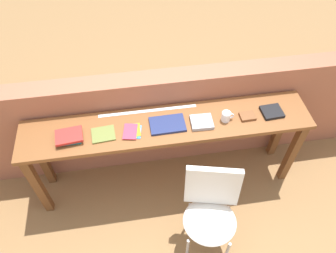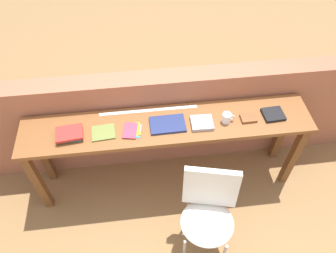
# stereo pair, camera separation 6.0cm
# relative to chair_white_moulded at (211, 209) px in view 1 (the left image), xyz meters

# --- Properties ---
(ground_plane) EXTENTS (40.00, 40.00, 0.00)m
(ground_plane) POSITION_rel_chair_white_moulded_xyz_m (-0.26, 0.36, -0.53)
(ground_plane) COLOR olive
(brick_wall_back) EXTENTS (6.00, 0.20, 1.12)m
(brick_wall_back) POSITION_rel_chair_white_moulded_xyz_m (-0.26, 1.00, 0.03)
(brick_wall_back) COLOR #9E5B42
(brick_wall_back) RESTS_ON ground
(sideboard) EXTENTS (2.50, 0.44, 0.88)m
(sideboard) POSITION_rel_chair_white_moulded_xyz_m (-0.26, 0.66, 0.21)
(sideboard) COLOR brown
(sideboard) RESTS_ON ground
(chair_white_moulded) EXTENTS (0.53, 0.54, 0.89)m
(chair_white_moulded) POSITION_rel_chair_white_moulded_xyz_m (0.00, 0.00, 0.00)
(chair_white_moulded) COLOR silver
(chair_white_moulded) RESTS_ON ground
(book_stack_leftmost) EXTENTS (0.23, 0.19, 0.05)m
(book_stack_leftmost) POSITION_rel_chair_white_moulded_xyz_m (-1.07, 0.62, 0.38)
(book_stack_leftmost) COLOR #19757A
(book_stack_leftmost) RESTS_ON sideboard
(magazine_cycling) EXTENTS (0.20, 0.18, 0.01)m
(magazine_cycling) POSITION_rel_chair_white_moulded_xyz_m (-0.79, 0.62, 0.36)
(magazine_cycling) COLOR olive
(magazine_cycling) RESTS_ON sideboard
(pamphlet_pile_colourful) EXTENTS (0.17, 0.19, 0.01)m
(pamphlet_pile_colourful) POSITION_rel_chair_white_moulded_xyz_m (-0.56, 0.62, 0.36)
(pamphlet_pile_colourful) COLOR purple
(pamphlet_pile_colourful) RESTS_ON sideboard
(book_open_centre) EXTENTS (0.30, 0.20, 0.02)m
(book_open_centre) POSITION_rel_chair_white_moulded_xyz_m (-0.26, 0.64, 0.36)
(book_open_centre) COLOR navy
(book_open_centre) RESTS_ON sideboard
(book_grey_hardcover) EXTENTS (0.19, 0.17, 0.03)m
(book_grey_hardcover) POSITION_rel_chair_white_moulded_xyz_m (0.03, 0.62, 0.37)
(book_grey_hardcover) COLOR #9E9EA3
(book_grey_hardcover) RESTS_ON sideboard
(mug) EXTENTS (0.11, 0.08, 0.09)m
(mug) POSITION_rel_chair_white_moulded_xyz_m (0.25, 0.63, 0.40)
(mug) COLOR white
(mug) RESTS_ON sideboard
(leather_journal_brown) EXTENTS (0.13, 0.10, 0.02)m
(leather_journal_brown) POSITION_rel_chair_white_moulded_xyz_m (0.44, 0.63, 0.37)
(leather_journal_brown) COLOR brown
(leather_journal_brown) RESTS_ON sideboard
(book_repair_rightmost) EXTENTS (0.19, 0.17, 0.03)m
(book_repair_rightmost) POSITION_rel_chair_white_moulded_xyz_m (0.67, 0.65, 0.37)
(book_repair_rightmost) COLOR black
(book_repair_rightmost) RESTS_ON sideboard
(ruler_metal_back_edge) EXTENTS (0.86, 0.03, 0.00)m
(ruler_metal_back_edge) POSITION_rel_chair_white_moulded_xyz_m (-0.40, 0.83, 0.35)
(ruler_metal_back_edge) COLOR silver
(ruler_metal_back_edge) RESTS_ON sideboard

